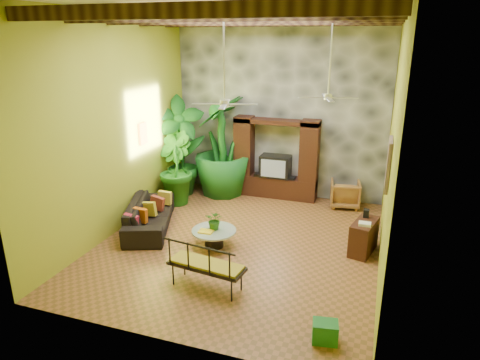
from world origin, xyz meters
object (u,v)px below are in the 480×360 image
(ceiling_fan_back, at_px, (329,87))
(tall_plant_c, at_px, (222,146))
(entertainment_center, at_px, (276,164))
(tall_plant_a, at_px, (180,147))
(iron_bench, at_px, (205,263))
(wicker_armchair, at_px, (345,194))
(green_bin, at_px, (325,332))
(side_console, at_px, (364,237))
(ceiling_fan_front, at_px, (224,93))
(tall_plant_b, at_px, (174,168))
(coffee_table, at_px, (214,236))
(sofa, at_px, (150,215))

(ceiling_fan_back, distance_m, tall_plant_c, 4.03)
(entertainment_center, distance_m, tall_plant_a, 2.78)
(iron_bench, bearing_deg, wicker_armchair, 75.48)
(tall_plant_c, bearing_deg, green_bin, -55.65)
(iron_bench, relative_size, side_console, 1.68)
(ceiling_fan_front, relative_size, tall_plant_b, 0.92)
(ceiling_fan_front, distance_m, tall_plant_a, 4.23)
(coffee_table, bearing_deg, tall_plant_c, 107.80)
(ceiling_fan_front, height_order, wicker_armchair, ceiling_fan_front)
(entertainment_center, bearing_deg, sofa, -126.85)
(entertainment_center, relative_size, iron_bench, 1.60)
(iron_bench, bearing_deg, ceiling_fan_front, 104.22)
(ceiling_fan_back, xyz_separation_m, tall_plant_a, (-4.25, 1.24, -1.96))
(tall_plant_c, bearing_deg, tall_plant_b, -132.85)
(entertainment_center, xyz_separation_m, tall_plant_b, (-2.52, -1.37, 0.04))
(wicker_armchair, bearing_deg, side_console, 96.07)
(ceiling_fan_front, xyz_separation_m, tall_plant_c, (-1.32, 3.24, -1.96))
(ceiling_fan_front, bearing_deg, coffee_table, 174.41)
(side_console, bearing_deg, entertainment_center, 147.67)
(tall_plant_a, bearing_deg, iron_bench, -59.29)
(tall_plant_c, xyz_separation_m, side_console, (4.17, -2.41, -1.09))
(tall_plant_c, height_order, coffee_table, tall_plant_c)
(ceiling_fan_front, relative_size, side_console, 2.08)
(coffee_table, bearing_deg, iron_bench, -73.51)
(wicker_armchair, height_order, iron_bench, iron_bench)
(tall_plant_b, relative_size, green_bin, 5.24)
(ceiling_fan_back, height_order, side_console, ceiling_fan_back)
(iron_bench, bearing_deg, entertainment_center, 97.33)
(tall_plant_c, bearing_deg, coffee_table, -72.20)
(sofa, bearing_deg, tall_plant_b, -14.80)
(iron_bench, height_order, green_bin, iron_bench)
(coffee_table, height_order, green_bin, coffee_table)
(ceiling_fan_back, distance_m, green_bin, 5.14)
(tall_plant_c, bearing_deg, entertainment_center, 10.99)
(tall_plant_a, bearing_deg, green_bin, -46.33)
(entertainment_center, height_order, sofa, entertainment_center)
(green_bin, bearing_deg, wicker_armchair, 92.77)
(ceiling_fan_front, xyz_separation_m, tall_plant_a, (-2.45, 2.84, -1.96))
(side_console, bearing_deg, ceiling_fan_back, 156.92)
(sofa, distance_m, tall_plant_a, 2.67)
(wicker_armchair, relative_size, coffee_table, 0.81)
(ceiling_fan_front, height_order, side_console, ceiling_fan_front)
(tall_plant_a, relative_size, tall_plant_c, 0.99)
(entertainment_center, xyz_separation_m, ceiling_fan_back, (1.60, -1.94, 2.44))
(entertainment_center, height_order, green_bin, entertainment_center)
(ceiling_fan_front, bearing_deg, tall_plant_a, 130.83)
(tall_plant_b, relative_size, side_console, 2.25)
(wicker_armchair, height_order, tall_plant_b, tall_plant_b)
(side_console, xyz_separation_m, green_bin, (-0.37, -3.16, -0.19))
(tall_plant_b, distance_m, coffee_table, 3.04)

